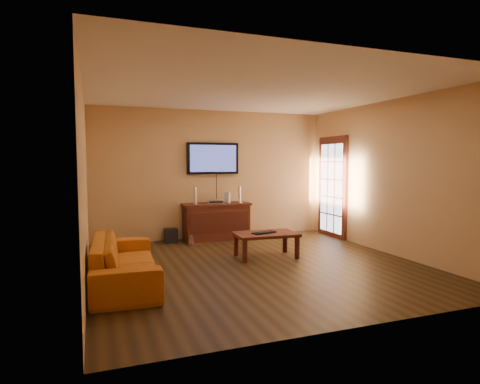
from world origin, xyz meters
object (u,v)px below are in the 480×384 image
coffee_table (266,236)px  speaker_right (240,195)px  subwoofer (171,235)px  keyboard (264,232)px  game_console (227,197)px  television (213,158)px  sofa (124,253)px  speaker_left (195,197)px  media_console (216,221)px  av_receiver (216,201)px  bottle (191,240)px

coffee_table → speaker_right: size_ratio=3.12×
subwoofer → keyboard: size_ratio=0.59×
speaker_right → game_console: speaker_right is taller
speaker_right → keyboard: speaker_right is taller
subwoofer → television: bearing=14.2°
coffee_table → game_console: bearing=92.8°
sofa → subwoofer: (1.09, 2.52, -0.27)m
speaker_left → media_console: bearing=3.7°
sofa → speaker_left: size_ratio=6.04×
subwoofer → av_receiver: bearing=1.5°
speaker_left → bottle: bearing=-113.6°
speaker_left → television: bearing=29.2°
speaker_right → media_console: bearing=177.4°
speaker_left → av_receiver: size_ratio=1.05×
television → speaker_left: bearing=-150.8°
television → speaker_left: 0.93m
speaker_right → television: bearing=153.8°
television → game_console: (0.25, -0.20, -0.82)m
media_console → game_console: 0.55m
av_receiver → game_console: bearing=15.3°
speaker_right → bottle: 1.46m
television → bottle: (-0.64, -0.66, -1.58)m
speaker_right → keyboard: (-0.21, -1.78, -0.48)m
television → keyboard: bearing=-81.7°
coffee_table → speaker_left: (-0.80, 1.75, 0.55)m
speaker_left → av_receiver: 0.47m
av_receiver → speaker_left: bearing=-161.0°
media_console → bottle: size_ratio=6.21×
television → keyboard: 2.40m
av_receiver → subwoofer: bearing=-170.9°
television → coffee_table: television is taller
speaker_right → subwoofer: (-1.44, 0.10, -0.78)m
keyboard → av_receiver: bearing=99.3°
sofa → coffee_table: bearing=-71.4°
game_console → keyboard: bearing=-105.7°
television → sofa: television is taller
media_console → game_console: game_console is taller
speaker_left → keyboard: bearing=-67.0°
subwoofer → media_console: bearing=0.4°
media_console → bottle: (-0.64, -0.44, -0.28)m
speaker_left → game_console: bearing=4.6°
game_console → keyboard: 1.88m
av_receiver → bottle: (-0.63, -0.45, -0.69)m
speaker_right → subwoofer: 1.65m
av_receiver → game_console: (0.26, 0.01, 0.07)m
av_receiver → subwoofer: 1.15m
sofa → keyboard: 2.41m
coffee_table → bottle: (-0.98, 1.35, -0.26)m
keyboard → game_console: bearing=91.3°
coffee_table → av_receiver: size_ratio=3.27×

